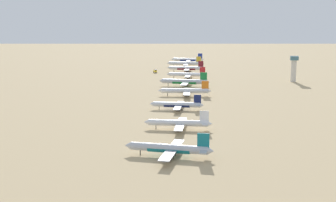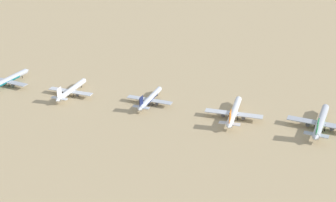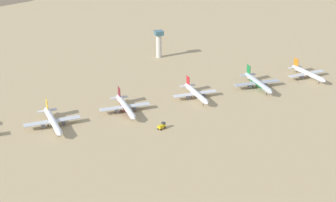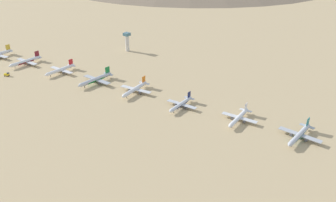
{
  "view_description": "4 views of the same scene",
  "coord_description": "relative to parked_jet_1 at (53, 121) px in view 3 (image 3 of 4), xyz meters",
  "views": [
    {
      "loc": [
        -58.17,
        376.3,
        58.55
      ],
      "look_at": [
        -7.29,
        103.92,
        6.41
      ],
      "focal_mm": 47.76,
      "sensor_mm": 36.0,
      "label": 1
    },
    {
      "loc": [
        -243.2,
        -15.42,
        123.89
      ],
      "look_at": [
        -12.46,
        88.01,
        4.0
      ],
      "focal_mm": 50.63,
      "sensor_mm": 36.0,
      "label": 2
    },
    {
      "loc": [
        328.1,
        -175.04,
        142.18
      ],
      "look_at": [
        15.58,
        -73.79,
        6.52
      ],
      "focal_mm": 57.33,
      "sensor_mm": 36.0,
      "label": 3
    },
    {
      "loc": [
        201.09,
        253.0,
        136.66
      ],
      "look_at": [
        -6.22,
        90.46,
        5.99
      ],
      "focal_mm": 36.7,
      "sensor_mm": 36.0,
      "label": 4
    }
  ],
  "objects": [
    {
      "name": "ground_plane",
      "position": [
        -19.02,
        150.01,
        -4.22
      ],
      "size": [
        2407.41,
        2407.41,
        0.0
      ],
      "primitive_type": "plane",
      "color": "tan"
    },
    {
      "name": "parked_jet_2",
      "position": [
        -8.47,
        48.32,
        -0.19
      ],
      "size": [
        41.93,
        34.02,
        12.1
      ],
      "color": "silver",
      "rests_on": "ground"
    },
    {
      "name": "parked_jet_3",
      "position": [
        -16.92,
        101.11,
        -0.34
      ],
      "size": [
        39.92,
        32.41,
        11.52
      ],
      "color": "white",
      "rests_on": "ground"
    },
    {
      "name": "control_tower",
      "position": [
        -115.77,
        104.34,
        9.14
      ],
      "size": [
        7.2,
        7.2,
        23.53
      ],
      "color": "beige",
      "rests_on": "ground"
    },
    {
      "name": "parked_jet_4",
      "position": [
        -21.86,
        151.67,
        -0.01
      ],
      "size": [
        43.77,
        35.44,
        12.66
      ],
      "color": "#B2B7C1",
      "rests_on": "ground"
    },
    {
      "name": "parked_jet_5",
      "position": [
        -29.29,
        198.16,
        -0.3
      ],
      "size": [
        40.35,
        32.95,
        11.65
      ],
      "color": "silver",
      "rests_on": "ground"
    },
    {
      "name": "parked_jet_1",
      "position": [
        0.0,
        0.0,
        0.0
      ],
      "size": [
        43.5,
        35.41,
        12.54
      ],
      "color": "silver",
      "rests_on": "ground"
    },
    {
      "name": "service_truck",
      "position": [
        23.18,
        63.63,
        -2.14
      ],
      "size": [
        4.92,
        5.69,
        3.9
      ],
      "color": "yellow",
      "rests_on": "ground"
    }
  ]
}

